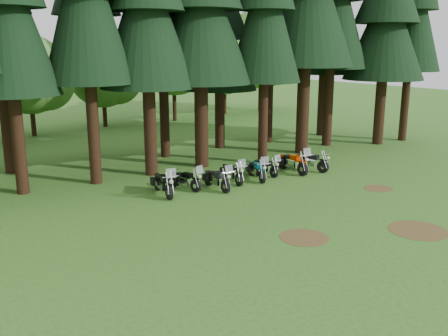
{
  "coord_description": "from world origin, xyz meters",
  "views": [
    {
      "loc": [
        -15.29,
        -14.07,
        6.78
      ],
      "look_at": [
        -1.55,
        5.0,
        1.0
      ],
      "focal_mm": 40.0,
      "sensor_mm": 36.0,
      "label": 1
    }
  ],
  "objects": [
    {
      "name": "motorcycle_1",
      "position": [
        -3.24,
        5.88,
        0.45
      ],
      "size": [
        0.74,
        2.13,
        1.34
      ],
      "rotation": [
        0.0,
        0.0,
        0.23
      ],
      "color": "black",
      "rests_on": "ground"
    },
    {
      "name": "motorcycle_4",
      "position": [
        0.75,
        5.29,
        0.48
      ],
      "size": [
        0.98,
        2.24,
        1.43
      ],
      "rotation": [
        0.0,
        0.0,
        -0.32
      ],
      "color": "black",
      "rests_on": "ground"
    },
    {
      "name": "decid_6",
      "position": [
        14.85,
        27.01,
        5.2
      ],
      "size": [
        7.06,
        6.86,
        8.82
      ],
      "color": "black",
      "rests_on": "ground"
    },
    {
      "name": "motorcycle_7",
      "position": [
        4.38,
        5.02,
        0.47
      ],
      "size": [
        0.66,
        2.24,
        0.92
      ],
      "rotation": [
        0.0,
        0.0,
        0.23
      ],
      "color": "black",
      "rests_on": "ground"
    },
    {
      "name": "motorcycle_3",
      "position": [
        -0.62,
        5.58,
        0.47
      ],
      "size": [
        0.67,
        2.25,
        1.41
      ],
      "rotation": [
        0.0,
        0.0,
        -0.18
      ],
      "color": "black",
      "rests_on": "ground"
    },
    {
      "name": "motorcycle_5",
      "position": [
        1.73,
        5.72,
        0.43
      ],
      "size": [
        0.38,
        2.03,
        1.28
      ],
      "rotation": [
        0.0,
        0.0,
        -0.01
      ],
      "color": "black",
      "rests_on": "ground"
    },
    {
      "name": "decid_3",
      "position": [
        -4.71,
        25.13,
        4.51
      ],
      "size": [
        6.12,
        5.95,
        7.65
      ],
      "color": "black",
      "rests_on": "ground"
    },
    {
      "name": "dirt_patch_1",
      "position": [
        4.5,
        0.5,
        0.01
      ],
      "size": [
        1.4,
        1.4,
        0.01
      ],
      "primitive_type": "cylinder",
      "color": "#4C3D1E",
      "rests_on": "ground"
    },
    {
      "name": "motorcycle_0",
      "position": [
        -4.55,
        5.68,
        0.51
      ],
      "size": [
        0.72,
        2.43,
        1.53
      ],
      "rotation": [
        0.0,
        0.0,
        -0.18
      ],
      "color": "black",
      "rests_on": "ground"
    },
    {
      "name": "motorcycle_6",
      "position": [
        3.29,
        5.28,
        0.53
      ],
      "size": [
        0.55,
        2.51,
        1.58
      ],
      "rotation": [
        0.0,
        0.0,
        -0.08
      ],
      "color": "black",
      "rests_on": "ground"
    },
    {
      "name": "ground",
      "position": [
        0.0,
        0.0,
        0.0
      ],
      "size": [
        120.0,
        120.0,
        0.0
      ],
      "primitive_type": "plane",
      "color": "#305D21",
      "rests_on": "ground"
    },
    {
      "name": "motorcycle_2",
      "position": [
        -1.98,
        5.0,
        0.47
      ],
      "size": [
        0.44,
        2.25,
        1.42
      ],
      "rotation": [
        0.0,
        0.0,
        -0.05
      ],
      "color": "black",
      "rests_on": "ground"
    },
    {
      "name": "dirt_patch_0",
      "position": [
        -3.0,
        -2.0,
        0.01
      ],
      "size": [
        1.8,
        1.8,
        0.01
      ],
      "primitive_type": "cylinder",
      "color": "#4C3D1E",
      "rests_on": "ground"
    },
    {
      "name": "pine_back_5",
      "position": [
        8.07,
        12.86,
        9.78
      ],
      "size": [
        3.94,
        3.94,
        16.33
      ],
      "color": "black",
      "rests_on": "ground"
    },
    {
      "name": "dirt_patch_2",
      "position": [
        1.0,
        -4.0,
        0.01
      ],
      "size": [
        2.2,
        2.2,
        0.01
      ],
      "primitive_type": "cylinder",
      "color": "#4C3D1E",
      "rests_on": "ground"
    },
    {
      "name": "decid_7",
      "position": [
        19.46,
        26.83,
        6.22
      ],
      "size": [
        8.44,
        8.2,
        10.55
      ],
      "color": "black",
      "rests_on": "ground"
    },
    {
      "name": "pine_back_4",
      "position": [
        4.04,
        13.25,
        8.25
      ],
      "size": [
        4.94,
        4.94,
        13.78
      ],
      "color": "black",
      "rests_on": "ground"
    },
    {
      "name": "pine_front_9",
      "position": [
        13.94,
        7.83,
        9.51
      ],
      "size": [
        5.44,
        5.44,
        15.89
      ],
      "color": "black",
      "rests_on": "ground"
    },
    {
      "name": "decid_5",
      "position": [
        8.29,
        25.71,
        6.23
      ],
      "size": [
        8.45,
        8.21,
        10.56
      ],
      "color": "black",
      "rests_on": "ground"
    },
    {
      "name": "decid_4",
      "position": [
        1.58,
        26.32,
        4.37
      ],
      "size": [
        5.93,
        5.76,
        7.41
      ],
      "color": "black",
      "rests_on": "ground"
    },
    {
      "name": "pine_back_6",
      "position": [
        13.36,
        12.79,
        9.93
      ],
      "size": [
        4.59,
        4.59,
        16.58
      ],
      "color": "black",
      "rests_on": "ground"
    }
  ]
}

